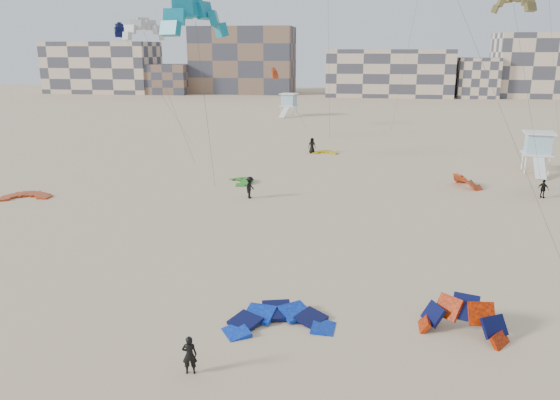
# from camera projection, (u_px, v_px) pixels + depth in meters

# --- Properties ---
(ground) EXTENTS (320.00, 320.00, 0.00)m
(ground) POSITION_uv_depth(u_px,v_px,m) (262.00, 346.00, 23.06)
(ground) COLOR tan
(ground) RESTS_ON ground
(kite_ground_blue) EXTENTS (5.57, 5.74, 1.82)m
(kite_ground_blue) POSITION_uv_depth(u_px,v_px,m) (279.00, 325.00, 24.80)
(kite_ground_blue) COLOR #0E44B9
(kite_ground_blue) RESTS_ON ground
(kite_ground_orange) EXTENTS (4.80, 4.73, 3.75)m
(kite_ground_orange) POSITION_uv_depth(u_px,v_px,m) (461.00, 334.00, 24.06)
(kite_ground_orange) COLOR #F83300
(kite_ground_orange) RESTS_ON ground
(kite_ground_red) EXTENTS (4.78, 4.92, 0.64)m
(kite_ground_red) POSITION_uv_depth(u_px,v_px,m) (26.00, 198.00, 46.08)
(kite_ground_red) COLOR #AF3811
(kite_ground_red) RESTS_ON ground
(kite_ground_green) EXTENTS (4.11, 4.01, 1.12)m
(kite_ground_green) POSITION_uv_depth(u_px,v_px,m) (241.00, 182.00, 51.32)
(kite_ground_green) COLOR #148519
(kite_ground_green) RESTS_ON ground
(kite_ground_red_far) EXTENTS (4.34, 4.27, 3.33)m
(kite_ground_red_far) POSITION_uv_depth(u_px,v_px,m) (466.00, 186.00, 49.80)
(kite_ground_red_far) COLOR #AF3811
(kite_ground_red_far) RESTS_ON ground
(kite_ground_yellow) EXTENTS (2.91, 3.05, 0.53)m
(kite_ground_yellow) POSITION_uv_depth(u_px,v_px,m) (325.00, 153.00, 65.64)
(kite_ground_yellow) COLOR #C3B80A
(kite_ground_yellow) RESTS_ON ground
(kitesurfer_main) EXTENTS (0.64, 0.48, 1.58)m
(kitesurfer_main) POSITION_uv_depth(u_px,v_px,m) (190.00, 355.00, 20.96)
(kitesurfer_main) COLOR black
(kitesurfer_main) RESTS_ON ground
(kitesurfer_c) EXTENTS (0.93, 1.32, 1.85)m
(kitesurfer_c) POSITION_uv_depth(u_px,v_px,m) (250.00, 187.00, 45.68)
(kitesurfer_c) COLOR black
(kitesurfer_c) RESTS_ON ground
(kitesurfer_d) EXTENTS (0.94, 0.91, 1.58)m
(kitesurfer_d) POSITION_uv_depth(u_px,v_px,m) (543.00, 189.00, 45.79)
(kitesurfer_d) COLOR black
(kitesurfer_d) RESTS_ON ground
(kitesurfer_e) EXTENTS (0.97, 0.69, 1.86)m
(kitesurfer_e) POSITION_uv_depth(u_px,v_px,m) (312.00, 146.00, 65.41)
(kitesurfer_e) COLOR black
(kitesurfer_e) RESTS_ON ground
(kite_fly_teal_a) EXTENTS (6.38, 10.16, 14.54)m
(kite_fly_teal_a) POSITION_uv_depth(u_px,v_px,m) (195.00, 22.00, 35.30)
(kite_fly_teal_a) COLOR #0E80A5
(kite_fly_teal_a) RESTS_ON ground
(kite_fly_grey) EXTENTS (8.05, 5.36, 14.09)m
(kite_fly_grey) POSITION_uv_depth(u_px,v_px,m) (144.00, 32.00, 54.00)
(kite_fly_grey) COLOR silver
(kite_fly_grey) RESTS_ON ground
(kite_fly_olive) EXTENTS (6.34, 4.97, 16.18)m
(kite_fly_olive) POSITION_uv_depth(u_px,v_px,m) (513.00, 4.00, 45.59)
(kite_fly_olive) COLOR brown
(kite_fly_olive) RESTS_ON ground
(kite_fly_navy) EXTENTS (10.38, 3.80, 14.19)m
(kite_fly_navy) POSITION_uv_depth(u_px,v_px,m) (121.00, 32.00, 66.49)
(kite_fly_navy) COLOR #080739
(kite_fly_navy) RESTS_ON ground
(kite_fly_red) EXTENTS (7.59, 8.66, 8.55)m
(kite_fly_red) POSITION_uv_depth(u_px,v_px,m) (275.00, 74.00, 84.13)
(kite_fly_red) COLOR #AF3811
(kite_fly_red) RESTS_ON ground
(lifeguard_tower_near) EXTENTS (3.25, 5.78, 4.08)m
(lifeguard_tower_near) POSITION_uv_depth(u_px,v_px,m) (537.00, 152.00, 55.27)
(lifeguard_tower_near) COLOR white
(lifeguard_tower_near) RESTS_ON ground
(lifeguard_tower_far) EXTENTS (3.48, 5.99, 4.15)m
(lifeguard_tower_far) POSITION_uv_depth(u_px,v_px,m) (289.00, 105.00, 101.48)
(lifeguard_tower_far) COLOR white
(lifeguard_tower_far) RESTS_ON ground
(condo_west_a) EXTENTS (30.00, 15.00, 14.00)m
(condo_west_a) POSITION_uv_depth(u_px,v_px,m) (103.00, 67.00, 155.14)
(condo_west_a) COLOR beige
(condo_west_a) RESTS_ON ground
(condo_west_b) EXTENTS (28.00, 14.00, 18.00)m
(condo_west_b) POSITION_uv_depth(u_px,v_px,m) (243.00, 60.00, 152.63)
(condo_west_b) COLOR brown
(condo_west_b) RESTS_ON ground
(condo_mid) EXTENTS (32.00, 16.00, 12.00)m
(condo_mid) POSITION_uv_depth(u_px,v_px,m) (388.00, 73.00, 143.84)
(condo_mid) COLOR beige
(condo_mid) RESTS_ON ground
(condo_east) EXTENTS (26.00, 14.00, 16.00)m
(condo_east) POSITION_uv_depth(u_px,v_px,m) (548.00, 65.00, 139.42)
(condo_east) COLOR beige
(condo_east) RESTS_ON ground
(condo_fill_left) EXTENTS (12.00, 10.00, 8.00)m
(condo_fill_left) POSITION_uv_depth(u_px,v_px,m) (168.00, 79.00, 151.15)
(condo_fill_left) COLOR brown
(condo_fill_left) RESTS_ON ground
(condo_fill_right) EXTENTS (10.00, 10.00, 10.00)m
(condo_fill_right) POSITION_uv_depth(u_px,v_px,m) (476.00, 78.00, 139.02)
(condo_fill_right) COLOR beige
(condo_fill_right) RESTS_ON ground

